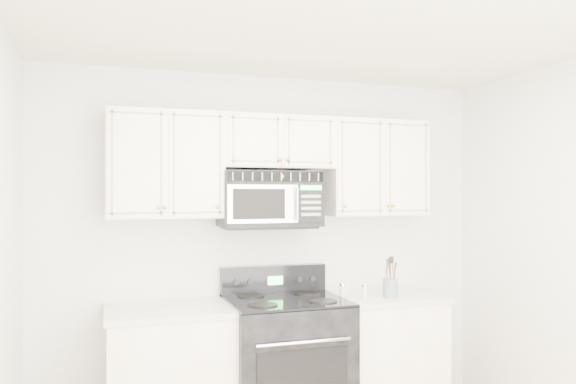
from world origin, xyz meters
name	(u,v)px	position (x,y,z in m)	size (l,w,h in m)	color
room	(372,275)	(0.00, 0.00, 1.30)	(3.51, 3.51, 2.61)	olive
base_cabinet_left	(170,380)	(-0.80, 1.44, 0.43)	(0.86, 0.65, 0.92)	white
base_cabinet_right	(381,358)	(0.80, 1.44, 0.43)	(0.86, 0.65, 0.92)	white
range	(286,362)	(0.02, 1.40, 0.48)	(0.83, 0.75, 1.14)	black
upper_cabinets	(276,162)	(0.00, 1.58, 1.93)	(2.44, 0.37, 0.75)	white
microwave	(269,199)	(-0.06, 1.56, 1.65)	(0.74, 0.42, 0.41)	black
utensil_crock	(390,286)	(0.81, 1.31, 1.00)	(0.11, 0.11, 0.30)	gray
shaker_salt	(343,290)	(0.46, 1.39, 0.97)	(0.05, 0.05, 0.11)	#BAB9C4
shaker_pepper	(365,291)	(0.60, 1.31, 0.97)	(0.04, 0.04, 0.10)	#BAB9C4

